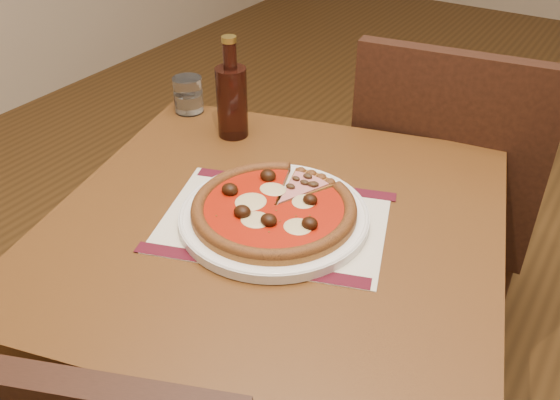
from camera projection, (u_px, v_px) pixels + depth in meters
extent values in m
cube|color=brown|center=(489.00, 252.00, 2.19)|extent=(5.00, 6.00, 0.02)
cube|color=brown|center=(274.00, 228.00, 1.08)|extent=(0.98, 0.98, 0.04)
cylinder|color=brown|center=(196.00, 240.00, 1.66)|extent=(0.05, 0.05, 0.71)
cylinder|color=brown|center=(452.00, 293.00, 1.48)|extent=(0.05, 0.05, 0.71)
cube|color=black|center=(446.00, 198.00, 1.65)|extent=(0.50, 0.50, 0.04)
cylinder|color=black|center=(507.00, 244.00, 1.86)|extent=(0.04, 0.04, 0.44)
cylinder|color=black|center=(389.00, 215.00, 1.99)|extent=(0.04, 0.04, 0.44)
cylinder|color=black|center=(490.00, 326.00, 1.58)|extent=(0.04, 0.04, 0.44)
cylinder|color=black|center=(353.00, 285.00, 1.71)|extent=(0.04, 0.04, 0.44)
cube|color=black|center=(446.00, 151.00, 1.35)|extent=(0.45, 0.10, 0.47)
cube|color=beige|center=(274.00, 221.00, 1.06)|extent=(0.47, 0.40, 0.00)
cylinder|color=white|center=(274.00, 217.00, 1.06)|extent=(0.34, 0.34, 0.02)
cylinder|color=#9D6526|center=(274.00, 210.00, 1.05)|extent=(0.29, 0.29, 0.01)
torus|color=brown|center=(274.00, 207.00, 1.05)|extent=(0.29, 0.29, 0.02)
cylinder|color=#A31107|center=(274.00, 207.00, 1.05)|extent=(0.25, 0.25, 0.00)
ellipsoid|color=beige|center=(273.00, 189.00, 1.09)|extent=(0.05, 0.04, 0.01)
ellipsoid|color=beige|center=(232.00, 197.00, 1.06)|extent=(0.05, 0.04, 0.01)
ellipsoid|color=beige|center=(256.00, 218.00, 1.01)|extent=(0.05, 0.04, 0.01)
ellipsoid|color=beige|center=(300.00, 227.00, 0.99)|extent=(0.05, 0.04, 0.01)
ellipsoid|color=beige|center=(301.00, 200.00, 1.05)|extent=(0.05, 0.04, 0.01)
ellipsoid|color=black|center=(270.00, 180.00, 1.09)|extent=(0.03, 0.03, 0.02)
ellipsoid|color=black|center=(230.00, 185.00, 1.07)|extent=(0.03, 0.03, 0.02)
ellipsoid|color=black|center=(242.00, 207.00, 1.02)|extent=(0.03, 0.03, 0.02)
ellipsoid|color=black|center=(264.00, 229.00, 0.96)|extent=(0.03, 0.03, 0.02)
ellipsoid|color=black|center=(299.00, 213.00, 1.00)|extent=(0.03, 0.03, 0.02)
ellipsoid|color=black|center=(324.00, 194.00, 1.05)|extent=(0.03, 0.03, 0.02)
ellipsoid|color=#372314|center=(299.00, 191.00, 1.08)|extent=(0.02, 0.01, 0.01)
ellipsoid|color=#372314|center=(312.00, 182.00, 1.10)|extent=(0.02, 0.01, 0.01)
ellipsoid|color=#372314|center=(296.00, 190.00, 1.08)|extent=(0.02, 0.01, 0.01)
ellipsoid|color=#372314|center=(306.00, 179.00, 1.11)|extent=(0.02, 0.01, 0.01)
ellipsoid|color=#372314|center=(292.00, 188.00, 1.09)|extent=(0.02, 0.01, 0.01)
ellipsoid|color=#372314|center=(300.00, 177.00, 1.12)|extent=(0.02, 0.01, 0.01)
ellipsoid|color=#372314|center=(289.00, 187.00, 1.09)|extent=(0.02, 0.01, 0.01)
cylinder|color=white|center=(188.00, 95.00, 1.42)|extent=(0.08, 0.08, 0.09)
cylinder|color=black|center=(232.00, 102.00, 1.30)|extent=(0.07, 0.07, 0.16)
cylinder|color=black|center=(230.00, 57.00, 1.24)|extent=(0.03, 0.03, 0.07)
cylinder|color=olive|center=(229.00, 39.00, 1.22)|extent=(0.03, 0.03, 0.01)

